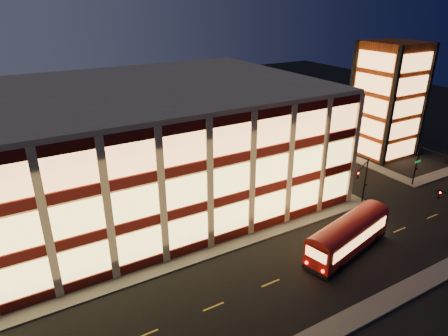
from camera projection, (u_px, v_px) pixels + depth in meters
ground at (202, 262)px, 39.53m from camera, size 200.00×200.00×0.00m
sidewalk_office_south at (170, 266)px, 38.90m from camera, size 54.00×2.00×0.15m
sidewalk_office_east at (281, 161)px, 63.66m from camera, size 2.00×30.00×0.15m
sidewalk_tower_south at (439, 174)px, 58.87m from camera, size 14.00×2.00×0.15m
sidewalk_tower_west at (331, 149)px, 68.77m from camera, size 2.00×30.00×0.15m
office_building at (116, 148)px, 48.73m from camera, size 50.45×30.45×14.50m
stair_tower at (387, 100)px, 64.01m from camera, size 8.60×8.60×18.00m
traffic_signal_far at (363, 177)px, 48.41m from camera, size 3.79×1.87×6.00m
traffic_signal_right at (427, 161)px, 52.97m from camera, size 1.20×4.37×6.00m
trolley_bus at (348, 234)px, 40.35m from camera, size 11.67×5.31×3.84m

